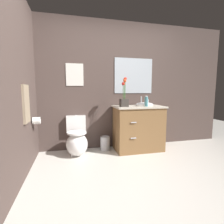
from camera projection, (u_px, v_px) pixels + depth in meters
The scene contains 13 objects.
ground_plane at pixel (145, 186), 2.09m from camera, with size 9.68×9.68×0.00m, color beige.
wall_back at pixel (123, 86), 3.50m from camera, with size 4.52×0.05×2.50m, color #4C3D38.
wall_left at pixel (16, 82), 2.04m from camera, with size 0.05×4.35×2.50m, color #4C3D38.
toilet at pixel (77, 141), 3.11m from camera, with size 0.38×0.59×0.69m.
vanity_cabinet at pixel (138, 127), 3.34m from camera, with size 0.94×0.56×1.04m.
flower_vase at pixel (124, 97), 3.13m from camera, with size 0.14×0.14×0.53m.
soap_bottle at pixel (147, 102), 3.36m from camera, with size 0.07×0.07×0.15m.
lotion_bottle at pixel (146, 101), 3.19m from camera, with size 0.06×0.06×0.20m.
trash_bin at pixel (105, 143), 3.34m from camera, with size 0.18×0.18×0.27m.
wall_poster at pixel (75, 75), 3.23m from camera, with size 0.32×0.01×0.41m, color silver.
wall_mirror at pixel (134, 76), 3.50m from camera, with size 0.80×0.01×0.70m, color #B2BCC6.
hanging_towel at pixel (26, 104), 2.33m from camera, with size 0.03×0.28×0.52m, color gray.
toilet_paper_roll at pixel (36, 121), 2.72m from camera, with size 0.11×0.11×0.11m, color white.
Camera 1 is at (-0.85, -1.81, 1.15)m, focal length 27.61 mm.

